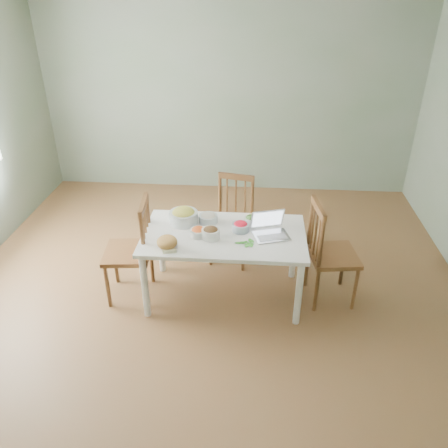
# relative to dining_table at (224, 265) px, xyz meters

# --- Properties ---
(floor) EXTENTS (5.00, 5.00, 0.00)m
(floor) POSITION_rel_dining_table_xyz_m (-0.13, 0.01, -0.34)
(floor) COLOR brown
(floor) RESTS_ON ground
(wall_back) EXTENTS (5.00, 0.00, 2.70)m
(wall_back) POSITION_rel_dining_table_xyz_m (-0.13, 2.51, 1.01)
(wall_back) COLOR gray
(wall_back) RESTS_ON ground
(wall_front) EXTENTS (5.00, 0.00, 2.70)m
(wall_front) POSITION_rel_dining_table_xyz_m (-0.13, -2.49, 1.01)
(wall_front) COLOR gray
(wall_front) RESTS_ON ground
(dining_table) EXTENTS (1.47, 0.83, 0.69)m
(dining_table) POSITION_rel_dining_table_xyz_m (0.00, 0.00, 0.00)
(dining_table) COLOR white
(dining_table) RESTS_ON floor
(chair_far) EXTENTS (0.48, 0.47, 0.93)m
(chair_far) POSITION_rel_dining_table_xyz_m (0.03, 0.62, 0.12)
(chair_far) COLOR #3E240E
(chair_far) RESTS_ON floor
(chair_left) EXTENTS (0.46, 0.48, 1.00)m
(chair_left) POSITION_rel_dining_table_xyz_m (-0.89, -0.05, 0.15)
(chair_left) COLOR #3E240E
(chair_left) RESTS_ON floor
(chair_right) EXTENTS (0.48, 0.50, 1.00)m
(chair_right) POSITION_rel_dining_table_xyz_m (1.00, 0.05, 0.16)
(chair_right) COLOR #3E240E
(chair_right) RESTS_ON floor
(bread_boule) EXTENTS (0.22, 0.22, 0.11)m
(bread_boule) POSITION_rel_dining_table_xyz_m (-0.46, -0.27, 0.40)
(bread_boule) COLOR #A86E35
(bread_boule) RESTS_ON dining_table
(butter_stick) EXTENTS (0.12, 0.06, 0.03)m
(butter_stick) POSITION_rel_dining_table_xyz_m (-0.43, -0.35, 0.36)
(butter_stick) COLOR beige
(butter_stick) RESTS_ON dining_table
(bowl_squash) EXTENTS (0.35, 0.35, 0.15)m
(bowl_squash) POSITION_rel_dining_table_xyz_m (-0.39, 0.17, 0.42)
(bowl_squash) COLOR #C9BC58
(bowl_squash) RESTS_ON dining_table
(bowl_carrot) EXTENTS (0.20, 0.20, 0.08)m
(bowl_carrot) POSITION_rel_dining_table_xyz_m (-0.22, -0.05, 0.39)
(bowl_carrot) COLOR #E54B11
(bowl_carrot) RESTS_ON dining_table
(bowl_onion) EXTENTS (0.21, 0.21, 0.09)m
(bowl_onion) POSITION_rel_dining_table_xyz_m (-0.16, 0.20, 0.39)
(bowl_onion) COLOR silver
(bowl_onion) RESTS_ON dining_table
(bowl_mushroom) EXTENTS (0.19, 0.19, 0.11)m
(bowl_mushroom) POSITION_rel_dining_table_xyz_m (-0.11, -0.08, 0.40)
(bowl_mushroom) COLOR black
(bowl_mushroom) RESTS_ON dining_table
(bowl_redpep) EXTENTS (0.19, 0.19, 0.09)m
(bowl_redpep) POSITION_rel_dining_table_xyz_m (0.15, 0.06, 0.39)
(bowl_redpep) COLOR red
(bowl_redpep) RESTS_ON dining_table
(bowl_broccoli) EXTENTS (0.15, 0.15, 0.08)m
(bowl_broccoli) POSITION_rel_dining_table_xyz_m (0.23, 0.22, 0.38)
(bowl_broccoli) COLOR #234518
(bowl_broccoli) RESTS_ON dining_table
(flatbread) EXTENTS (0.29, 0.29, 0.02)m
(flatbread) POSITION_rel_dining_table_xyz_m (0.31, 0.29, 0.35)
(flatbread) COLOR tan
(flatbread) RESTS_ON dining_table
(basil_bunch) EXTENTS (0.19, 0.19, 0.02)m
(basil_bunch) POSITION_rel_dining_table_xyz_m (0.19, -0.15, 0.35)
(basil_bunch) COLOR #217012
(basil_bunch) RESTS_ON dining_table
(laptop) EXTENTS (0.37, 0.35, 0.21)m
(laptop) POSITION_rel_dining_table_xyz_m (0.42, -0.02, 0.45)
(laptop) COLOR silver
(laptop) RESTS_ON dining_table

